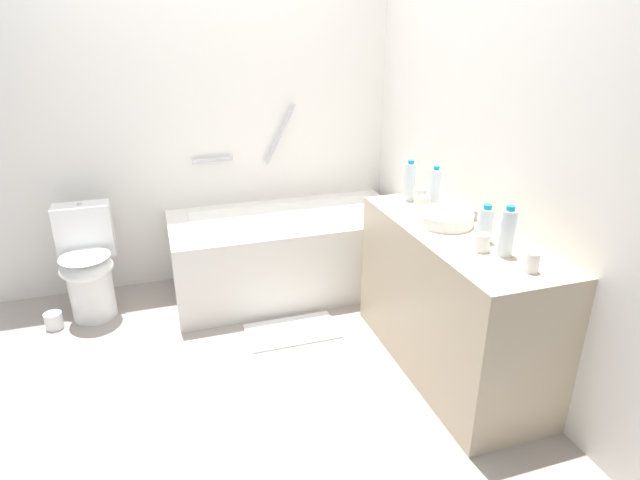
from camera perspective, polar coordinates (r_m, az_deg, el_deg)
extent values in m
plane|color=#9E9389|center=(3.19, -8.36, -13.11)|extent=(3.77, 3.77, 0.00)
cube|color=white|center=(3.95, -12.73, 12.29)|extent=(3.17, 0.10, 2.35)
cube|color=white|center=(3.21, 16.84, 9.54)|extent=(0.10, 2.90, 2.35)
cube|color=silver|center=(3.87, -3.39, -1.35)|extent=(1.64, 0.80, 0.56)
cube|color=white|center=(3.77, -3.48, 2.00)|extent=(1.35, 0.57, 0.09)
cylinder|color=#BBBBC0|center=(3.94, 5.57, 4.09)|extent=(0.09, 0.03, 0.03)
cylinder|color=#BBBBC0|center=(3.98, -4.30, 11.28)|extent=(0.25, 0.03, 0.43)
cylinder|color=#BBBBC0|center=(3.93, -11.45, 8.40)|extent=(0.29, 0.03, 0.03)
cylinder|color=white|center=(3.84, -23.31, -5.04)|extent=(0.28, 0.28, 0.38)
ellipsoid|color=white|center=(3.72, -23.79, -2.75)|extent=(0.33, 0.35, 0.13)
ellipsoid|color=white|center=(3.69, -23.98, -1.67)|extent=(0.32, 0.33, 0.02)
cube|color=white|center=(3.86, -23.98, 0.99)|extent=(0.36, 0.16, 0.36)
cylinder|color=silver|center=(3.80, -24.42, 3.57)|extent=(0.03, 0.03, 0.01)
cube|color=tan|center=(3.03, 13.97, -6.38)|extent=(0.53, 1.33, 0.84)
cylinder|color=white|center=(2.91, 13.29, 2.28)|extent=(0.30, 0.30, 0.07)
cylinder|color=#B5B5BA|center=(3.01, 16.37, 2.50)|extent=(0.02, 0.02, 0.05)
cylinder|color=#B5B5BA|center=(2.98, 15.72, 2.90)|extent=(0.09, 0.02, 0.02)
cylinder|color=#B5B5BA|center=(2.97, 16.98, 1.97)|extent=(0.03, 0.03, 0.04)
cylinder|color=#B5B5BA|center=(3.06, 15.74, 2.73)|extent=(0.03, 0.03, 0.04)
cylinder|color=silver|center=(3.12, 12.26, 5.33)|extent=(0.06, 0.06, 0.23)
cylinder|color=teal|center=(3.08, 12.45, 7.56)|extent=(0.03, 0.03, 0.02)
cylinder|color=silver|center=(2.71, 17.33, 1.49)|extent=(0.07, 0.07, 0.17)
cylinder|color=teal|center=(2.68, 17.57, 3.41)|extent=(0.04, 0.04, 0.02)
cylinder|color=silver|center=(3.24, 9.61, 6.15)|extent=(0.07, 0.07, 0.22)
cylinder|color=teal|center=(3.21, 9.76, 8.26)|extent=(0.04, 0.04, 0.02)
cylinder|color=silver|center=(2.58, 19.44, 0.71)|extent=(0.07, 0.07, 0.22)
cylinder|color=teal|center=(2.54, 19.79, 3.24)|extent=(0.04, 0.04, 0.02)
cylinder|color=white|center=(3.18, 10.75, 4.60)|extent=(0.07, 0.07, 0.10)
cylinder|color=white|center=(2.47, 21.82, -2.24)|extent=(0.06, 0.06, 0.09)
cylinder|color=white|center=(2.62, 17.00, -0.26)|extent=(0.07, 0.07, 0.09)
cylinder|color=white|center=(3.07, 11.07, 3.78)|extent=(0.06, 0.06, 0.09)
cube|color=white|center=(3.45, -2.99, -9.74)|extent=(0.58, 0.33, 0.01)
cylinder|color=white|center=(3.87, -26.68, -7.74)|extent=(0.11, 0.11, 0.11)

